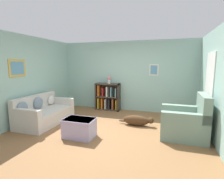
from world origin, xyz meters
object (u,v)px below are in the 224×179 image
(recliner_chair, at_px, (186,122))
(couch, at_px, (44,113))
(vase, at_px, (109,79))
(bookshelf, at_px, (108,97))
(dog, at_px, (137,120))
(coffee_table, at_px, (79,127))

(recliner_chair, bearing_deg, couch, -177.42)
(recliner_chair, distance_m, vase, 3.26)
(bookshelf, distance_m, dog, 2.00)
(dog, xyz_separation_m, vase, (-1.32, 1.39, 1.03))
(recliner_chair, xyz_separation_m, dog, (-1.26, 0.43, -0.21))
(couch, distance_m, dog, 2.78)
(couch, bearing_deg, coffee_table, -22.16)
(bookshelf, bearing_deg, couch, -123.24)
(couch, bearing_deg, dog, 12.72)
(recliner_chair, relative_size, vase, 3.92)
(recliner_chair, height_order, dog, recliner_chair)
(dog, bearing_deg, vase, 133.36)
(couch, bearing_deg, recliner_chair, 2.58)
(coffee_table, height_order, vase, vase)
(dog, distance_m, vase, 2.18)
(bookshelf, bearing_deg, recliner_chair, -34.99)
(couch, height_order, vase, vase)
(bookshelf, relative_size, recliner_chair, 0.96)
(coffee_table, distance_m, dog, 1.72)
(dog, bearing_deg, coffee_table, -134.27)
(bookshelf, distance_m, recliner_chair, 3.22)
(dog, bearing_deg, bookshelf, 134.35)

